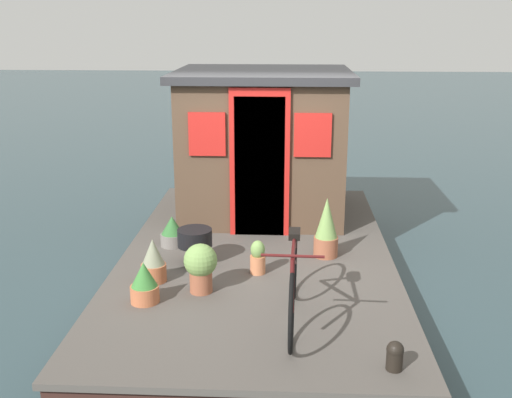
# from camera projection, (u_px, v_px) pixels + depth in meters

# --- Properties ---
(ground_plane) EXTENTS (60.00, 60.00, 0.00)m
(ground_plane) POSITION_uv_depth(u_px,v_px,m) (257.00, 285.00, 7.06)
(ground_plane) COLOR #2D4247
(houseboat_deck) EXTENTS (5.37, 3.03, 0.41)m
(houseboat_deck) POSITION_uv_depth(u_px,v_px,m) (257.00, 269.00, 7.00)
(houseboat_deck) COLOR #4C4742
(houseboat_deck) RESTS_ON ground_plane
(houseboat_cabin) EXTENTS (2.10, 2.28, 1.92)m
(houseboat_cabin) POSITION_uv_depth(u_px,v_px,m) (263.00, 142.00, 8.17)
(houseboat_cabin) COLOR #4C3828
(houseboat_cabin) RESTS_ON houseboat_deck
(bicycle) EXTENTS (1.66, 0.50, 0.79)m
(bicycle) POSITION_uv_depth(u_px,v_px,m) (293.00, 282.00, 5.30)
(bicycle) COLOR black
(bicycle) RESTS_ON houseboat_deck
(potted_plant_lavender) EXTENTS (0.27, 0.27, 0.40)m
(potted_plant_lavender) POSITION_uv_depth(u_px,v_px,m) (144.00, 283.00, 5.69)
(potted_plant_lavender) COLOR #B2603D
(potted_plant_lavender) RESTS_ON houseboat_deck
(potted_plant_geranium) EXTENTS (0.27, 0.27, 0.68)m
(potted_plant_geranium) POSITION_uv_depth(u_px,v_px,m) (326.00, 229.00, 6.76)
(potted_plant_geranium) COLOR #935138
(potted_plant_geranium) RESTS_ON houseboat_deck
(potted_plant_mint) EXTENTS (0.33, 0.33, 0.49)m
(potted_plant_mint) POSITION_uv_depth(u_px,v_px,m) (201.00, 265.00, 5.88)
(potted_plant_mint) COLOR #935138
(potted_plant_mint) RESTS_ON houseboat_deck
(potted_plant_sage) EXTENTS (0.16, 0.16, 0.36)m
(potted_plant_sage) POSITION_uv_depth(u_px,v_px,m) (258.00, 258.00, 6.35)
(potted_plant_sage) COLOR #C6754C
(potted_plant_sage) RESTS_ON houseboat_deck
(potted_plant_succulent) EXTENTS (0.26, 0.26, 0.45)m
(potted_plant_succulent) POSITION_uv_depth(u_px,v_px,m) (153.00, 261.00, 6.14)
(potted_plant_succulent) COLOR #B2603D
(potted_plant_succulent) RESTS_ON houseboat_deck
(potted_plant_rosemary) EXTENTS (0.28, 0.28, 0.36)m
(potted_plant_rosemary) POSITION_uv_depth(u_px,v_px,m) (172.00, 232.00, 7.12)
(potted_plant_rosemary) COLOR slate
(potted_plant_rosemary) RESTS_ON houseboat_deck
(charcoal_grill) EXTENTS (0.38, 0.38, 0.39)m
(charcoal_grill) POSITION_uv_depth(u_px,v_px,m) (195.00, 239.00, 6.58)
(charcoal_grill) COLOR black
(charcoal_grill) RESTS_ON houseboat_deck
(mooring_bollard) EXTENTS (0.13, 0.13, 0.23)m
(mooring_bollard) POSITION_uv_depth(u_px,v_px,m) (395.00, 355.00, 4.60)
(mooring_bollard) COLOR black
(mooring_bollard) RESTS_ON houseboat_deck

